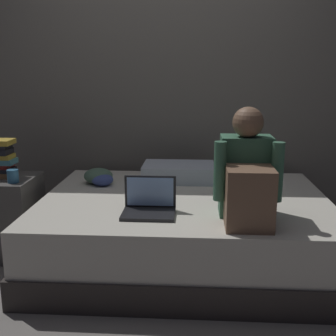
% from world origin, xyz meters
% --- Properties ---
extents(ground_plane, '(8.00, 8.00, 0.00)m').
position_xyz_m(ground_plane, '(0.00, 0.00, 0.00)').
color(ground_plane, gray).
extents(wall_back, '(5.60, 0.10, 2.70)m').
position_xyz_m(wall_back, '(0.00, 1.20, 1.35)').
color(wall_back, slate).
rests_on(wall_back, ground_plane).
extents(bed, '(2.00, 1.50, 0.47)m').
position_xyz_m(bed, '(0.20, 0.30, 0.23)').
color(bed, '#332D2B').
rests_on(bed, ground_plane).
extents(nightstand, '(0.44, 0.46, 0.58)m').
position_xyz_m(nightstand, '(-1.10, 0.32, 0.29)').
color(nightstand, '#474442').
rests_on(nightstand, ground_plane).
extents(person_sitting, '(0.39, 0.44, 0.66)m').
position_xyz_m(person_sitting, '(0.57, -0.12, 0.72)').
color(person_sitting, '#38664C').
rests_on(person_sitting, bed).
extents(laptop, '(0.32, 0.23, 0.22)m').
position_xyz_m(laptop, '(-0.01, -0.06, 0.53)').
color(laptop, black).
rests_on(laptop, bed).
extents(pillow, '(0.56, 0.36, 0.13)m').
position_xyz_m(pillow, '(0.14, 0.75, 0.54)').
color(pillow, silver).
rests_on(pillow, bed).
extents(mug, '(0.08, 0.08, 0.09)m').
position_xyz_m(mug, '(-0.97, 0.20, 0.62)').
color(mug, teal).
rests_on(mug, nightstand).
extents(clothes_pile, '(0.24, 0.22, 0.12)m').
position_xyz_m(clothes_pile, '(-0.46, 0.58, 0.53)').
color(clothes_pile, '#4C6B56').
rests_on(clothes_pile, bed).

